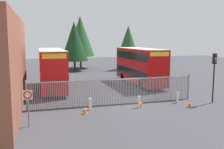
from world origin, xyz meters
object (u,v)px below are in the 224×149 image
(traffic_cone_mid_forecourt, at_px, (189,104))
(traffic_light_kerbside, at_px, (214,69))
(speed_limit_sign_post, at_px, (28,99))
(double_decker_bus_near_gate, at_px, (139,65))
(bollard_center_front, at_px, (139,102))
(double_decker_bus_behind_fence_left, at_px, (52,68))
(traffic_cone_near_kerb, at_px, (141,104))
(traffic_cone_by_gate, at_px, (85,110))
(bollard_near_left, at_px, (90,104))
(bollard_near_right, at_px, (177,97))

(traffic_cone_mid_forecourt, height_order, traffic_light_kerbside, traffic_light_kerbside)
(speed_limit_sign_post, bearing_deg, traffic_cone_mid_forecourt, 6.24)
(double_decker_bus_near_gate, distance_m, bollard_center_front, 11.44)
(double_decker_bus_behind_fence_left, height_order, speed_limit_sign_post, double_decker_bus_behind_fence_left)
(traffic_cone_near_kerb, bearing_deg, speed_limit_sign_post, -164.03)
(traffic_cone_by_gate, height_order, traffic_cone_near_kerb, same)
(double_decker_bus_near_gate, height_order, double_decker_bus_behind_fence_left, same)
(bollard_center_front, distance_m, traffic_light_kerbside, 7.21)
(double_decker_bus_near_gate, bearing_deg, traffic_light_kerbside, -76.94)
(bollard_near_left, height_order, speed_limit_sign_post, speed_limit_sign_post)
(traffic_light_kerbside, bearing_deg, bollard_near_left, 176.27)
(bollard_near_right, height_order, traffic_light_kerbside, traffic_light_kerbside)
(bollard_near_right, height_order, speed_limit_sign_post, speed_limit_sign_post)
(double_decker_bus_near_gate, xyz_separation_m, traffic_light_kerbside, (2.49, -10.73, 0.56))
(bollard_center_front, bearing_deg, bollard_near_left, 174.19)
(double_decker_bus_near_gate, relative_size, bollard_near_right, 11.38)
(double_decker_bus_behind_fence_left, bearing_deg, traffic_cone_mid_forecourt, -46.52)
(traffic_cone_mid_forecourt, bearing_deg, traffic_cone_near_kerb, 163.75)
(bollard_center_front, xyz_separation_m, bollard_near_right, (3.82, 0.57, 0.00))
(double_decker_bus_near_gate, xyz_separation_m, bollard_near_left, (-8.19, -10.04, -1.95))
(traffic_cone_by_gate, bearing_deg, traffic_cone_near_kerb, 7.74)
(bollard_center_front, bearing_deg, double_decker_bus_behind_fence_left, 122.54)
(traffic_cone_mid_forecourt, xyz_separation_m, speed_limit_sign_post, (-12.39, -1.36, 1.49))
(bollard_near_right, distance_m, traffic_cone_near_kerb, 3.64)
(bollard_near_left, distance_m, bollard_center_front, 3.95)
(speed_limit_sign_post, bearing_deg, double_decker_bus_near_gate, 45.32)
(double_decker_bus_behind_fence_left, xyz_separation_m, traffic_cone_near_kerb, (6.52, -9.77, -2.13))
(traffic_cone_mid_forecourt, height_order, traffic_cone_near_kerb, same)
(double_decker_bus_near_gate, relative_size, traffic_cone_mid_forecourt, 18.32)
(double_decker_bus_near_gate, distance_m, traffic_cone_near_kerb, 11.30)
(bollard_near_right, bearing_deg, traffic_cone_mid_forecourt, -83.12)
(bollard_center_front, distance_m, bollard_near_right, 3.86)
(bollard_center_front, xyz_separation_m, traffic_light_kerbside, (6.75, -0.30, 2.51))
(traffic_cone_by_gate, height_order, speed_limit_sign_post, speed_limit_sign_post)
(traffic_cone_near_kerb, bearing_deg, traffic_light_kerbside, -3.56)
(double_decker_bus_behind_fence_left, distance_m, traffic_light_kerbside, 16.56)
(double_decker_bus_behind_fence_left, xyz_separation_m, bollard_near_left, (2.37, -9.47, -1.95))
(double_decker_bus_near_gate, distance_m, bollard_near_right, 10.07)
(traffic_cone_mid_forecourt, relative_size, traffic_light_kerbside, 0.14)
(bollard_near_left, distance_m, traffic_cone_by_gate, 1.10)
(traffic_cone_by_gate, distance_m, traffic_light_kerbside, 11.56)
(speed_limit_sign_post, bearing_deg, traffic_cone_by_gate, 25.03)
(bollard_near_right, height_order, traffic_cone_mid_forecourt, bollard_near_right)
(bollard_near_left, xyz_separation_m, traffic_cone_mid_forecourt, (7.94, -1.40, -0.19))
(bollard_near_left, bearing_deg, traffic_cone_by_gate, -120.61)
(traffic_cone_by_gate, bearing_deg, double_decker_bus_behind_fence_left, 99.92)
(double_decker_bus_near_gate, relative_size, traffic_light_kerbside, 2.51)
(double_decker_bus_behind_fence_left, height_order, traffic_cone_mid_forecourt, double_decker_bus_behind_fence_left)
(bollard_center_front, height_order, traffic_cone_near_kerb, bollard_center_front)
(traffic_cone_near_kerb, bearing_deg, traffic_cone_by_gate, -172.26)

